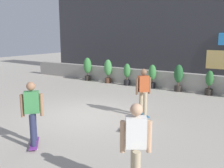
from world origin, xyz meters
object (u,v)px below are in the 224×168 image
at_px(potted_plant_3, 152,75).
at_px(potted_plant_0, 87,67).
at_px(potted_plant_4, 178,76).
at_px(potted_plant_2, 127,74).
at_px(potted_plant_1, 108,70).
at_px(skateboard_near_camera, 126,126).
at_px(skater_foreground, 136,145).
at_px(skater_by_wall_right, 32,111).
at_px(potted_plant_5, 209,82).
at_px(skater_far_right, 143,90).

bearing_deg(potted_plant_3, potted_plant_0, 180.00).
relative_size(potted_plant_0, potted_plant_4, 1.05).
bearing_deg(potted_plant_4, potted_plant_2, 180.00).
height_order(potted_plant_0, potted_plant_1, potted_plant_0).
bearing_deg(skateboard_near_camera, potted_plant_3, 106.40).
height_order(potted_plant_3, skater_foreground, skater_foreground).
relative_size(potted_plant_3, skater_by_wall_right, 0.76).
relative_size(potted_plant_0, potted_plant_2, 1.16).
height_order(potted_plant_2, potted_plant_5, potted_plant_2).
relative_size(potted_plant_0, skateboard_near_camera, 1.75).
xyz_separation_m(skater_far_right, skater_by_wall_right, (-1.31, -3.73, 0.00)).
xyz_separation_m(potted_plant_3, potted_plant_4, (1.43, 0.00, 0.07)).
relative_size(potted_plant_3, skater_foreground, 0.76).
distance_m(potted_plant_4, potted_plant_5, 1.51).
distance_m(potted_plant_5, skater_foreground, 8.72).
relative_size(skater_by_wall_right, skateboard_near_camera, 2.06).
xyz_separation_m(potted_plant_2, skater_far_right, (3.22, -4.60, 0.27)).
bearing_deg(skater_far_right, potted_plant_2, 125.02).
bearing_deg(skateboard_near_camera, skater_foreground, -57.64).
relative_size(potted_plant_3, skateboard_near_camera, 1.55).
distance_m(potted_plant_2, potted_plant_4, 2.98).
bearing_deg(potted_plant_1, potted_plant_0, 180.00).
xyz_separation_m(potted_plant_0, potted_plant_5, (7.33, 0.00, -0.21)).
xyz_separation_m(potted_plant_2, skateboard_near_camera, (3.30, -5.95, -0.61)).
bearing_deg(potted_plant_1, potted_plant_2, 0.00).
height_order(potted_plant_2, skateboard_near_camera, potted_plant_2).
relative_size(potted_plant_1, skater_far_right, 0.83).
bearing_deg(skater_foreground, skateboard_near_camera, 122.36).
bearing_deg(potted_plant_5, skater_far_right, -105.36).
relative_size(potted_plant_3, potted_plant_5, 1.08).
bearing_deg(potted_plant_2, skater_foreground, -59.89).
xyz_separation_m(potted_plant_0, skater_foreground, (7.89, -8.70, 0.11)).
height_order(potted_plant_2, potted_plant_3, potted_plant_3).
xyz_separation_m(skater_far_right, skater_foreground, (1.82, -4.10, 0.00)).
bearing_deg(potted_plant_0, skateboard_near_camera, -44.06).
bearing_deg(skater_foreground, skater_by_wall_right, 173.31).
relative_size(potted_plant_5, skater_far_right, 0.70).
distance_m(potted_plant_1, potted_plant_3, 2.86).
relative_size(potted_plant_4, potted_plant_5, 1.16).
height_order(potted_plant_3, skateboard_near_camera, potted_plant_3).
relative_size(potted_plant_5, skater_by_wall_right, 0.70).
distance_m(potted_plant_2, potted_plant_3, 1.55).
bearing_deg(potted_plant_2, potted_plant_1, 180.00).
bearing_deg(skater_far_right, skateboard_near_camera, -86.58).
xyz_separation_m(potted_plant_1, skater_by_wall_right, (3.21, -8.33, 0.14)).
bearing_deg(potted_plant_3, potted_plant_4, 0.00).
xyz_separation_m(potted_plant_2, skater_by_wall_right, (1.91, -8.33, 0.27)).
distance_m(potted_plant_4, skater_foreground, 8.94).
distance_m(potted_plant_4, skater_by_wall_right, 8.40).
bearing_deg(skater_far_right, skater_foreground, -66.03).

